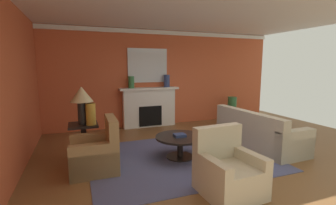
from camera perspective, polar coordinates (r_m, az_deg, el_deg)
name	(u,v)px	position (r m, az deg, el deg)	size (l,w,h in m)	color
ground_plane	(211,155)	(5.25, 10.18, -12.13)	(9.16, 9.16, 0.00)	brown
wall_fireplace	(163,78)	(7.67, -1.17, 5.76)	(7.65, 0.12, 2.93)	#C65633
wall_window	(9,90)	(4.63, -33.44, 2.45)	(0.12, 6.52, 2.93)	#C65633
ceiling_panel	(208,10)	(5.29, 9.31, 20.64)	(7.65, 6.52, 0.06)	white
crown_moulding	(164,33)	(7.65, -1.00, 16.15)	(7.65, 0.08, 0.12)	white
area_rug	(180,157)	(5.06, 2.86, -12.74)	(3.55, 2.78, 0.01)	#4C517A
fireplace	(149,108)	(7.41, -4.43, -1.35)	(1.80, 0.35, 1.20)	white
mantel_mirror	(148,66)	(7.41, -4.81, 8.69)	(1.22, 0.04, 1.02)	silver
sofa	(257,134)	(5.99, 20.34, -6.94)	(0.99, 2.14, 0.85)	#BCB299
armchair_near_window	(96,154)	(4.54, -16.53, -11.58)	(0.82, 0.82, 0.95)	#9E7A4C
armchair_facing_fireplace	(228,173)	(3.77, 13.97, -15.81)	(0.85, 0.85, 0.95)	#C1B293
coffee_table	(180,142)	(4.95, 2.89, -9.19)	(1.00, 1.00, 0.45)	black
side_table	(84,138)	(5.21, -19.21, -8.00)	(0.56, 0.56, 0.70)	black
table_lamp	(82,98)	(5.05, -19.67, 1.02)	(0.44, 0.44, 0.75)	black
vase_mantel_right	(167,81)	(7.44, -0.31, 5.10)	(0.18, 0.18, 0.38)	navy
vase_tall_corner	(232,109)	(8.39, 14.84, -1.52)	(0.29, 0.29, 0.83)	#33703D
vase_on_side_table	(91,114)	(4.98, -17.74, -2.62)	(0.19, 0.19, 0.43)	#B7892D
vase_mantel_left	(131,82)	(7.13, -8.66, 4.74)	(0.17, 0.17, 0.35)	#33703D
book_red_cover	(180,135)	(4.88, 2.77, -7.72)	(0.23, 0.19, 0.05)	navy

